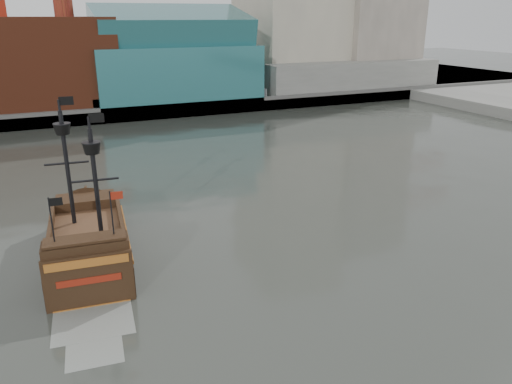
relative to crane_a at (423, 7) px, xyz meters
name	(u,v)px	position (x,y,z in m)	size (l,w,h in m)	color
ground	(319,298)	(-78.63, -82.00, -19.11)	(400.00, 400.00, 0.00)	#282A25
promenade_far	(106,93)	(-78.63, 10.00, -18.11)	(220.00, 60.00, 2.00)	slate
seawall	(131,114)	(-78.63, -19.50, -17.81)	(220.00, 1.00, 2.60)	#4C4C49
crane_a	(423,7)	(0.00, 0.00, 0.00)	(22.50, 4.00, 32.25)	slate
crane_b	(423,22)	(9.60, 10.00, -3.54)	(19.10, 4.00, 26.25)	slate
pirate_ship	(89,247)	(-91.43, -70.53, -17.96)	(6.73, 17.44, 12.74)	black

